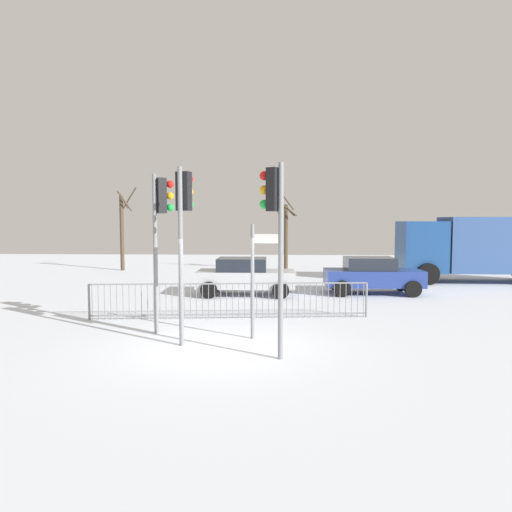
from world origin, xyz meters
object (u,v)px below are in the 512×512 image
traffic_light_rear_right (184,215)px  car_blue_far (372,275)px  traffic_light_foreground_left (160,217)px  bare_tree_left (122,230)px  delivery_truck (478,246)px  car_silver_near (245,276)px  traffic_light_foreground_right (275,216)px  direction_sign_post (255,275)px  bare_tree_centre (286,232)px

traffic_light_rear_right → car_blue_far: 10.29m
traffic_light_foreground_left → bare_tree_left: bearing=169.3°
delivery_truck → bare_tree_left: bare_tree_left is taller
car_silver_near → bare_tree_left: (-7.85, 9.13, 1.64)m
car_silver_near → delivery_truck: size_ratio=0.54×
traffic_light_foreground_right → car_silver_near: bearing=39.6°
direction_sign_post → delivery_truck: 15.20m
car_blue_far → car_silver_near: bearing=-174.1°
direction_sign_post → car_blue_far: direction_sign_post is taller
traffic_light_foreground_left → delivery_truck: bearing=98.5°
delivery_truck → direction_sign_post: bearing=49.7°
traffic_light_rear_right → bare_tree_centre: 16.88m
car_silver_near → direction_sign_post: bearing=-84.3°
traffic_light_foreground_left → direction_sign_post: size_ratio=1.45×
traffic_light_foreground_right → car_silver_near: size_ratio=1.08×
traffic_light_foreground_left → traffic_light_foreground_right: 3.66m
traffic_light_foreground_right → traffic_light_rear_right: bearing=95.2°
traffic_light_foreground_left → bare_tree_centre: bare_tree_centre is taller
traffic_light_foreground_left → traffic_light_foreground_right: traffic_light_foreground_right is taller
traffic_light_foreground_right → traffic_light_foreground_left: bearing=85.3°
direction_sign_post → delivery_truck: (10.10, 11.36, 0.14)m
traffic_light_foreground_right → traffic_light_rear_right: size_ratio=0.99×
direction_sign_post → car_blue_far: size_ratio=0.74×
delivery_truck → bare_tree_centre: (-9.03, 4.70, 0.51)m
traffic_light_foreground_left → car_silver_near: size_ratio=1.08×
bare_tree_left → car_silver_near: bearing=-49.3°
traffic_light_foreground_left → traffic_light_rear_right: bearing=4.2°
car_blue_far → bare_tree_left: 15.57m
traffic_light_foreground_left → bare_tree_centre: size_ratio=0.82×
direction_sign_post → bare_tree_left: bare_tree_left is taller
traffic_light_rear_right → direction_sign_post: traffic_light_rear_right is taller
bare_tree_centre → traffic_light_foreground_left: bearing=-102.8°
direction_sign_post → car_blue_far: bearing=70.6°
bare_tree_left → bare_tree_centre: bare_tree_centre is taller
traffic_light_rear_right → bare_tree_left: (-6.91, 16.59, -0.64)m
car_silver_near → bare_tree_centre: bearing=78.9°
traffic_light_foreground_left → bare_tree_left: bare_tree_left is taller
traffic_light_rear_right → delivery_truck: 16.79m
car_silver_near → car_blue_far: size_ratio=1.00×
traffic_light_foreground_left → car_blue_far: traffic_light_foreground_left is taller
bare_tree_centre → traffic_light_foreground_right: bearing=-91.9°
traffic_light_foreground_left → car_silver_near: 6.97m
bare_tree_left → bare_tree_centre: (9.62, 0.05, -0.16)m
traffic_light_rear_right → car_blue_far: traffic_light_rear_right is taller
traffic_light_rear_right → car_silver_near: (0.94, 7.47, -2.28)m
traffic_light_rear_right → bare_tree_left: bare_tree_left is taller
traffic_light_foreground_right → traffic_light_rear_right: (-2.13, 1.06, 0.03)m
traffic_light_rear_right → direction_sign_post: 2.26m
traffic_light_foreground_right → car_silver_near: 8.90m
direction_sign_post → delivery_truck: bearing=59.2°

